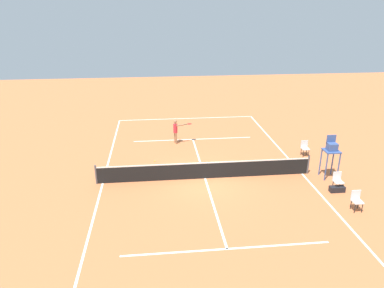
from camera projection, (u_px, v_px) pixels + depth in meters
ground_plane at (205, 178)px, 19.73m from camera, size 60.00×60.00×0.00m
court_lines at (205, 178)px, 19.73m from camera, size 11.15×22.45×0.01m
tennis_net at (205, 170)px, 19.55m from camera, size 11.75×0.10×1.07m
player_serving at (176, 129)px, 24.37m from camera, size 1.31×0.55×1.67m
tennis_ball at (155, 161)px, 21.81m from camera, size 0.07×0.07×0.07m
umpire_chair at (331, 150)px, 19.31m from camera, size 0.80×0.80×2.41m
courtside_chair_near at (338, 180)px, 18.35m from camera, size 0.44×0.46×0.95m
courtside_chair_mid at (305, 147)px, 22.56m from camera, size 0.44×0.46×0.95m
courtside_chair_far at (357, 200)px, 16.52m from camera, size 0.44×0.46×0.95m
equipment_bag at (337, 189)px, 18.27m from camera, size 0.76×0.32×0.30m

